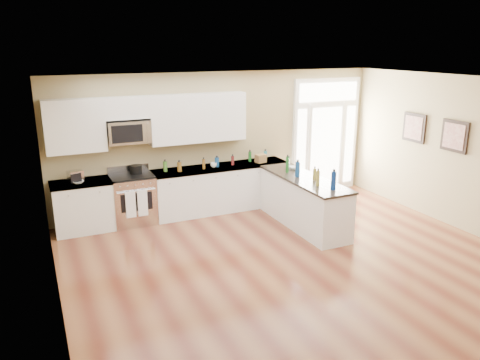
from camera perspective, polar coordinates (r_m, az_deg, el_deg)
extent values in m
plane|color=#592619|center=(6.90, 10.96, -12.83)|extent=(8.00, 8.00, 0.00)
plane|color=tan|center=(9.75, -2.24, 4.86)|extent=(7.00, 0.00, 7.00)
plane|color=tan|center=(5.22, -21.57, -6.52)|extent=(0.00, 8.00, 8.00)
plane|color=white|center=(6.08, 12.38, 10.97)|extent=(8.00, 8.00, 0.00)
cube|color=silver|center=(9.04, -18.49, -3.15)|extent=(1.06, 0.62, 0.90)
cube|color=black|center=(9.18, -18.26, -5.51)|extent=(1.02, 0.52, 0.10)
cube|color=black|center=(8.90, -18.75, -0.29)|extent=(1.10, 0.66, 0.04)
cube|color=silver|center=(9.65, -2.33, -1.08)|extent=(2.81, 0.62, 0.90)
cube|color=black|center=(9.78, -2.30, -3.32)|extent=(2.77, 0.52, 0.10)
cube|color=black|center=(9.53, -2.36, 1.62)|extent=(2.85, 0.66, 0.04)
cube|color=silver|center=(8.90, 7.71, -2.74)|extent=(0.65, 2.28, 0.90)
cube|color=black|center=(9.03, 7.61, -5.14)|extent=(0.61, 2.18, 0.10)
cube|color=black|center=(8.76, 7.82, 0.17)|extent=(0.69, 2.32, 0.04)
cube|color=silver|center=(8.83, -19.51, 6.21)|extent=(1.04, 0.33, 0.95)
cube|color=silver|center=(9.31, -5.16, 7.54)|extent=(1.94, 0.33, 0.95)
cube|color=silver|center=(8.92, -13.68, 8.56)|extent=(0.82, 0.33, 0.40)
cube|color=silver|center=(8.95, -13.45, 5.74)|extent=(0.78, 0.40, 0.42)
cube|color=black|center=(8.74, -13.57, 5.49)|extent=(0.56, 0.01, 0.32)
cube|color=white|center=(10.94, 10.35, 5.32)|extent=(1.70, 0.08, 2.60)
cube|color=white|center=(10.95, 10.43, 3.99)|extent=(0.78, 0.02, 1.80)
cube|color=white|center=(10.60, 7.48, 3.71)|extent=(0.22, 0.02, 1.80)
cube|color=white|center=(11.34, 13.18, 4.24)|extent=(0.22, 0.02, 1.80)
cube|color=white|center=(10.77, 10.77, 10.50)|extent=(1.50, 0.02, 0.40)
cube|color=black|center=(10.13, 20.48, 6.00)|extent=(0.04, 0.58, 0.58)
cube|color=brown|center=(10.11, 20.38, 5.99)|extent=(0.01, 0.46, 0.46)
cube|color=black|center=(9.46, 24.70, 4.88)|extent=(0.04, 0.58, 0.58)
cube|color=brown|center=(9.44, 24.60, 4.87)|extent=(0.01, 0.46, 0.46)
cube|color=silver|center=(9.16, -12.90, -2.39)|extent=(0.79, 0.65, 0.92)
cube|color=black|center=(9.02, -13.08, 0.47)|extent=(0.79, 0.60, 0.03)
cube|color=silver|center=(9.29, -13.50, 1.37)|extent=(0.79, 0.04, 0.14)
cube|color=black|center=(8.83, -12.47, -2.65)|extent=(0.58, 0.01, 0.34)
cylinder|color=silver|center=(8.74, -12.52, -1.34)|extent=(0.70, 0.02, 0.02)
cube|color=white|center=(8.78, -13.18, -2.94)|extent=(0.18, 0.02, 0.50)
cube|color=white|center=(8.82, -11.78, -2.76)|extent=(0.18, 0.02, 0.50)
cylinder|color=black|center=(9.12, -12.58, 1.33)|extent=(0.29, 0.29, 0.18)
cube|color=silver|center=(8.87, -19.42, 0.42)|extent=(0.29, 0.25, 0.21)
cube|color=brown|center=(9.78, 2.54, 2.64)|extent=(0.23, 0.19, 0.17)
imported|color=white|center=(8.78, -19.10, -0.25)|extent=(0.20, 0.20, 0.05)
imported|color=white|center=(9.30, 6.59, 1.48)|extent=(0.24, 0.24, 0.06)
imported|color=white|center=(9.41, -3.25, 1.85)|extent=(0.13, 0.13, 0.10)
cylinder|color=#19591E|center=(9.04, 5.80, 1.89)|extent=(0.06, 0.06, 0.31)
cylinder|color=navy|center=(9.44, -2.84, 2.19)|extent=(0.08, 0.08, 0.19)
cylinder|color=brown|center=(9.29, -4.44, 1.95)|extent=(0.06, 0.06, 0.20)
cylinder|color=olive|center=(8.25, 9.47, 0.22)|extent=(0.06, 0.06, 0.27)
cylinder|color=#26727F|center=(9.99, 3.10, 3.00)|extent=(0.07, 0.07, 0.20)
cylinder|color=#591919|center=(9.58, -0.91, 2.39)|extent=(0.06, 0.06, 0.18)
cylinder|color=#B2B2B7|center=(9.41, 5.94, 2.09)|extent=(0.06, 0.06, 0.19)
cylinder|color=navy|center=(8.07, 11.34, -0.06)|extent=(0.09, 0.09, 0.32)
cylinder|color=#3F7226|center=(9.18, -9.10, 1.64)|extent=(0.08, 0.08, 0.20)
cylinder|color=#19591E|center=(9.86, 1.21, 2.88)|extent=(0.06, 0.06, 0.21)
cylinder|color=navy|center=(8.76, 7.04, 1.31)|extent=(0.09, 0.09, 0.29)
cylinder|color=brown|center=(9.14, -7.40, 1.60)|extent=(0.08, 0.08, 0.18)
cylinder|color=olive|center=(8.62, 9.08, 0.72)|extent=(0.06, 0.06, 0.21)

